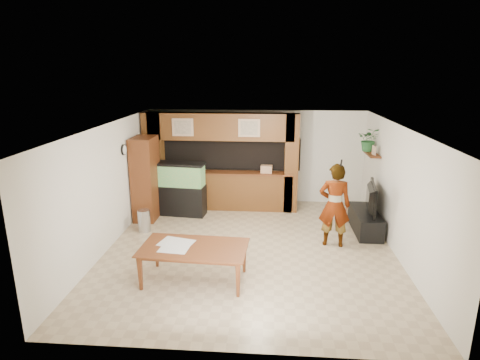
# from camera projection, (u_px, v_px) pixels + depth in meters

# --- Properties ---
(floor) EXTENTS (6.50, 6.50, 0.00)m
(floor) POSITION_uv_depth(u_px,v_px,m) (250.00, 249.00, 8.54)
(floor) COLOR tan
(floor) RESTS_ON ground
(ceiling) EXTENTS (6.50, 6.50, 0.00)m
(ceiling) POSITION_uv_depth(u_px,v_px,m) (251.00, 127.00, 7.83)
(ceiling) COLOR white
(ceiling) RESTS_ON wall_back
(wall_back) EXTENTS (6.00, 0.00, 6.00)m
(wall_back) POSITION_uv_depth(u_px,v_px,m) (256.00, 156.00, 11.31)
(wall_back) COLOR silver
(wall_back) RESTS_ON floor
(wall_left) EXTENTS (0.00, 6.50, 6.50)m
(wall_left) POSITION_uv_depth(u_px,v_px,m) (108.00, 187.00, 8.40)
(wall_left) COLOR silver
(wall_left) RESTS_ON floor
(wall_right) EXTENTS (0.00, 6.50, 6.50)m
(wall_right) POSITION_uv_depth(u_px,v_px,m) (401.00, 194.00, 7.97)
(wall_right) COLOR silver
(wall_right) RESTS_ON floor
(partition) EXTENTS (4.20, 0.99, 2.60)m
(partition) POSITION_uv_depth(u_px,v_px,m) (220.00, 160.00, 10.78)
(partition) COLOR brown
(partition) RESTS_ON floor
(wall_clock) EXTENTS (0.05, 0.25, 0.25)m
(wall_clock) POSITION_uv_depth(u_px,v_px,m) (124.00, 150.00, 9.20)
(wall_clock) COLOR black
(wall_clock) RESTS_ON wall_left
(wall_shelf) EXTENTS (0.25, 0.90, 0.04)m
(wall_shelf) POSITION_uv_depth(u_px,v_px,m) (371.00, 154.00, 9.74)
(wall_shelf) COLOR #5D2D16
(wall_shelf) RESTS_ON wall_right
(pantry_cabinet) EXTENTS (0.52, 0.85, 2.09)m
(pantry_cabinet) POSITION_uv_depth(u_px,v_px,m) (146.00, 179.00, 10.01)
(pantry_cabinet) COLOR #5D2D16
(pantry_cabinet) RESTS_ON floor
(trash_can) EXTENTS (0.29, 0.29, 0.52)m
(trash_can) POSITION_uv_depth(u_px,v_px,m) (144.00, 221.00, 9.38)
(trash_can) COLOR #B2B2B7
(trash_can) RESTS_ON floor
(aquarium) EXTENTS (1.25, 0.47, 1.39)m
(aquarium) POSITION_uv_depth(u_px,v_px,m) (181.00, 189.00, 10.36)
(aquarium) COLOR black
(aquarium) RESTS_ON floor
(tv_stand) EXTENTS (0.54, 1.46, 0.49)m
(tv_stand) POSITION_uv_depth(u_px,v_px,m) (365.00, 221.00, 9.40)
(tv_stand) COLOR black
(tv_stand) RESTS_ON floor
(television) EXTENTS (0.33, 1.20, 0.68)m
(television) POSITION_uv_depth(u_px,v_px,m) (367.00, 198.00, 9.24)
(television) COLOR black
(television) RESTS_ON tv_stand
(photo_frame) EXTENTS (0.07, 0.17, 0.22)m
(photo_frame) POSITION_uv_depth(u_px,v_px,m) (374.00, 150.00, 9.49)
(photo_frame) COLOR tan
(photo_frame) RESTS_ON wall_shelf
(potted_plant) EXTENTS (0.63, 0.58, 0.58)m
(potted_plant) POSITION_uv_depth(u_px,v_px,m) (369.00, 140.00, 9.86)
(potted_plant) COLOR #245A2C
(potted_plant) RESTS_ON wall_shelf
(person) EXTENTS (0.71, 0.51, 1.82)m
(person) POSITION_uv_depth(u_px,v_px,m) (334.00, 205.00, 8.48)
(person) COLOR #A5825A
(person) RESTS_ON floor
(microphone) EXTENTS (0.04, 0.10, 0.16)m
(microphone) POSITION_uv_depth(u_px,v_px,m) (341.00, 163.00, 8.06)
(microphone) COLOR black
(microphone) RESTS_ON person
(dining_table) EXTENTS (1.94, 1.15, 0.66)m
(dining_table) POSITION_uv_depth(u_px,v_px,m) (194.00, 265.00, 7.14)
(dining_table) COLOR #5D2D16
(dining_table) RESTS_ON floor
(newspaper_a) EXTENTS (0.54, 0.41, 0.01)m
(newspaper_a) POSITION_uv_depth(u_px,v_px,m) (174.00, 249.00, 7.00)
(newspaper_a) COLOR silver
(newspaper_a) RESTS_ON dining_table
(newspaper_b) EXTENTS (0.69, 0.57, 0.01)m
(newspaper_b) POSITION_uv_depth(u_px,v_px,m) (176.00, 243.00, 7.24)
(newspaper_b) COLOR silver
(newspaper_b) RESTS_ON dining_table
(counter_box) EXTENTS (0.31, 0.22, 0.20)m
(counter_box) POSITION_uv_depth(u_px,v_px,m) (266.00, 169.00, 10.56)
(counter_box) COLOR #AB7D5C
(counter_box) RESTS_ON partition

